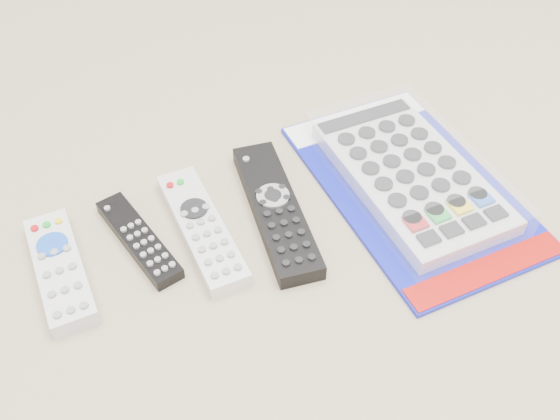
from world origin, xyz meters
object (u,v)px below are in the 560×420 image
remote_silver_dvd (202,228)px  jumbo_remote_packaged (411,174)px  remote_small_grey (60,270)px  remote_slim_black (139,239)px  remote_large_black (276,209)px

remote_silver_dvd → jumbo_remote_packaged: bearing=-7.2°
remote_small_grey → jumbo_remote_packaged: jumbo_remote_packaged is taller
remote_small_grey → jumbo_remote_packaged: bearing=-5.5°
remote_silver_dvd → remote_slim_black: bearing=167.1°
remote_small_grey → remote_silver_dvd: 0.17m
remote_slim_black → remote_large_black: bearing=-21.1°
remote_large_black → jumbo_remote_packaged: bearing=1.0°
jumbo_remote_packaged → remote_silver_dvd: bearing=173.0°
remote_slim_black → remote_silver_dvd: 0.07m
remote_slim_black → remote_large_black: (0.16, -0.04, 0.00)m
remote_large_black → jumbo_remote_packaged: jumbo_remote_packaged is taller
remote_silver_dvd → jumbo_remote_packaged: size_ratio=0.55×
remote_silver_dvd → jumbo_remote_packaged: (0.27, -0.05, 0.01)m
remote_small_grey → remote_slim_black: remote_small_grey is taller
remote_slim_black → remote_small_grey: bearing=173.9°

